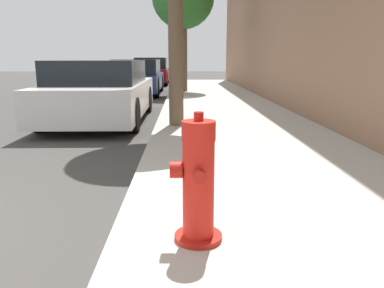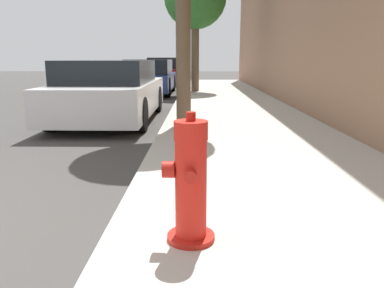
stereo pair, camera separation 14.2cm
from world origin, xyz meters
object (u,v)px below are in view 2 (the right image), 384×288
object	(u,v)px
fire_hydrant	(190,184)
parked_car_mid	(150,77)
parked_car_near	(111,91)
parked_car_far	(165,71)

from	to	relation	value
fire_hydrant	parked_car_mid	size ratio (longest dim) A/B	0.19
fire_hydrant	parked_car_mid	distance (m)	12.27
parked_car_near	parked_car_mid	distance (m)	6.37
fire_hydrant	parked_car_far	size ratio (longest dim) A/B	0.22
parked_car_near	parked_car_mid	size ratio (longest dim) A/B	0.98
parked_car_mid	parked_car_far	world-z (taller)	parked_car_far
parked_car_mid	parked_car_far	xyz separation A→B (m)	(0.07, 5.66, 0.04)
parked_car_near	parked_car_mid	xyz separation A→B (m)	(0.05, 6.37, 0.00)
fire_hydrant	parked_car_near	size ratio (longest dim) A/B	0.20
parked_car_mid	parked_car_near	bearing A→B (deg)	-90.45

